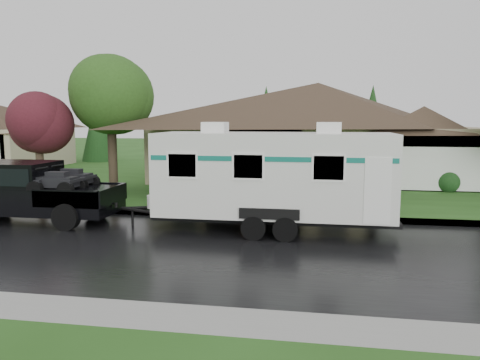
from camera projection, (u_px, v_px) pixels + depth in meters
The scene contains 10 objects.
ground at pixel (250, 233), 14.99m from camera, with size 140.00×140.00×0.00m, color #254E18.
road at pixel (240, 250), 13.03m from camera, with size 140.00×8.00×0.01m, color black.
curb at pixel (259, 216), 17.18m from camera, with size 140.00×0.50×0.15m, color gray.
lawn at pixel (285, 175), 29.64m from camera, with size 140.00×26.00×0.15m, color #254E18.
house_main at pixel (323, 120), 27.67m from camera, with size 19.44×10.80×6.90m.
tree_left_green at pixel (111, 95), 22.32m from camera, with size 4.01×4.01×6.63m.
tree_red at pixel (38, 124), 21.45m from camera, with size 2.84×2.84×4.69m.
shrub_row at pixel (316, 178), 23.66m from camera, with size 13.60×1.00×1.00m.
pickup_truck at pixel (25, 190), 16.52m from camera, with size 6.37×2.42×2.12m.
travel_trailer at pixel (274, 174), 14.97m from camera, with size 7.86×2.76×3.52m.
Camera 1 is at (2.11, -14.49, 3.62)m, focal length 35.00 mm.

